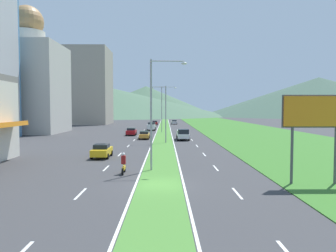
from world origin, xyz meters
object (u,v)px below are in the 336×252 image
street_lamp_near (155,107)px  car_3 (155,123)px  street_lamp_mid (164,110)px  pickup_truck_1 (151,126)px  pickup_truck_0 (183,134)px  car_1 (174,122)px  car_0 (131,132)px  billboard_roadside (315,117)px  car_4 (144,135)px  motorcycle_rider (124,165)px  car_2 (102,151)px  street_lamp_far (163,106)px

street_lamp_near → car_3: 80.74m
street_lamp_mid → pickup_truck_1: bearing=96.4°
street_lamp_near → pickup_truck_0: size_ratio=1.83×
car_1 → car_0: bearing=-12.2°
street_lamp_near → pickup_truck_0: street_lamp_near is taller
billboard_roadside → pickup_truck_0: size_ratio=1.21×
car_1 → pickup_truck_1: 32.50m
street_lamp_near → car_0: bearing=99.3°
car_4 → pickup_truck_1: bearing=-0.5°
street_lamp_mid → car_3: (-3.40, 57.40, -4.50)m
billboard_roadside → car_0: size_ratio=1.57×
pickup_truck_0 → motorcycle_rider: pickup_truck_0 is taller
pickup_truck_1 → billboard_roadside: bearing=-166.3°
car_0 → car_2: car_0 is taller
street_lamp_near → street_lamp_far: 46.25m
street_lamp_far → car_3: 34.86m
pickup_truck_1 → motorcycle_rider: pickup_truck_1 is taller
billboard_roadside → car_4: billboard_roadside is taller
street_lamp_mid → pickup_truck_0: street_lamp_mid is taller
car_2 → pickup_truck_0: pickup_truck_0 is taller
street_lamp_near → car_3: size_ratio=2.17×
pickup_truck_1 → street_lamp_near: bearing=-177.1°
car_0 → motorcycle_rider: size_ratio=2.08×
car_4 → street_lamp_far: bearing=-11.8°
billboard_roadside → pickup_truck_0: 34.41m
car_3 → car_4: 50.44m
billboard_roadside → car_1: bearing=94.8°
billboard_roadside → car_2: (-18.01, 12.99, -4.17)m
street_lamp_far → car_4: bearing=-101.8°
street_lamp_far → car_1: size_ratio=2.51×
car_4 → car_0: bearing=22.4°
car_4 → pickup_truck_0: bearing=-107.0°
pickup_truck_0 → street_lamp_far: bearing=-168.8°
street_lamp_mid → motorcycle_rider: bearing=-97.7°
street_lamp_far → street_lamp_mid: bearing=-89.3°
billboard_roadside → pickup_truck_1: size_ratio=1.21×
billboard_roadside → car_0: billboard_roadside is taller
street_lamp_near → street_lamp_far: size_ratio=0.92×
car_1 → car_4: 55.93m
car_3 → car_4: bearing=179.7°
street_lamp_far → car_2: (-6.69, -38.59, -5.37)m
street_lamp_mid → car_4: street_lamp_mid is taller
pickup_truck_1 → car_2: bearing=175.6°
car_4 → billboard_roadside: bearing=-157.5°
billboard_roadside → motorcycle_rider: size_ratio=3.26×
car_4 → pickup_truck_0: 7.30m
pickup_truck_1 → street_lamp_far: bearing=-157.4°
street_lamp_mid → car_4: bearing=117.7°
car_1 → pickup_truck_0: pickup_truck_0 is taller
street_lamp_mid → street_lamp_far: street_lamp_far is taller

